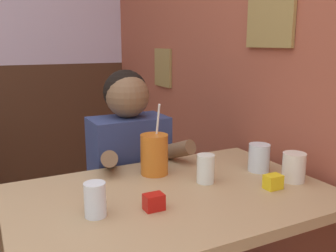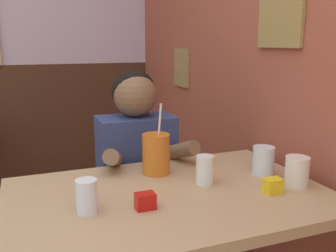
% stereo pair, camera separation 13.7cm
% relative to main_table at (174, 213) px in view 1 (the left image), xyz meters
% --- Properties ---
extents(brick_wall_right, '(0.08, 4.44, 2.70)m').
position_rel_main_table_xyz_m(brick_wall_right, '(0.61, 0.84, 0.65)').
color(brick_wall_right, '#9E4C38').
rests_on(brick_wall_right, ground_plane).
extents(main_table, '(1.07, 0.71, 0.77)m').
position_rel_main_table_xyz_m(main_table, '(0.00, 0.00, 0.00)').
color(main_table, tan).
rests_on(main_table, ground_plane).
extents(person_seated, '(0.42, 0.40, 1.16)m').
position_rel_main_table_xyz_m(person_seated, '(0.02, 0.48, -0.10)').
color(person_seated, navy).
rests_on(person_seated, ground_plane).
extents(cocktail_pitcher, '(0.11, 0.11, 0.28)m').
position_rel_main_table_xyz_m(cocktail_pitcher, '(0.02, 0.20, 0.15)').
color(cocktail_pitcher, '#C6661E').
rests_on(cocktail_pitcher, main_table).
extents(glass_near_pitcher, '(0.06, 0.06, 0.10)m').
position_rel_main_table_xyz_m(glass_near_pitcher, '(-0.28, -0.05, 0.13)').
color(glass_near_pitcher, silver).
rests_on(glass_near_pitcher, main_table).
extents(glass_center, '(0.06, 0.06, 0.10)m').
position_rel_main_table_xyz_m(glass_center, '(0.15, 0.03, 0.13)').
color(glass_center, silver).
rests_on(glass_center, main_table).
extents(glass_far_side, '(0.08, 0.08, 0.11)m').
position_rel_main_table_xyz_m(glass_far_side, '(0.45, -0.10, 0.13)').
color(glass_far_side, silver).
rests_on(glass_far_side, main_table).
extents(glass_by_brick, '(0.08, 0.08, 0.11)m').
position_rel_main_table_xyz_m(glass_by_brick, '(0.41, 0.05, 0.13)').
color(glass_by_brick, silver).
rests_on(glass_by_brick, main_table).
extents(condiment_ketchup, '(0.06, 0.04, 0.05)m').
position_rel_main_table_xyz_m(condiment_ketchup, '(-0.11, -0.09, 0.10)').
color(condiment_ketchup, '#B7140F').
rests_on(condiment_ketchup, main_table).
extents(condiment_mustard, '(0.06, 0.04, 0.05)m').
position_rel_main_table_xyz_m(condiment_mustard, '(0.33, -0.12, 0.10)').
color(condiment_mustard, yellow).
rests_on(condiment_mustard, main_table).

